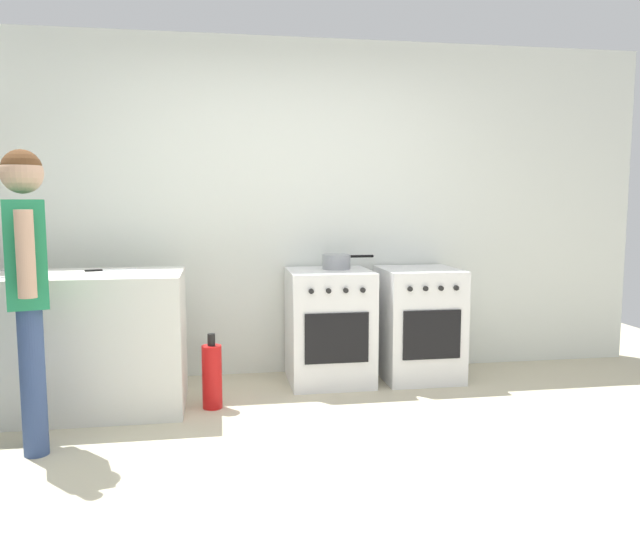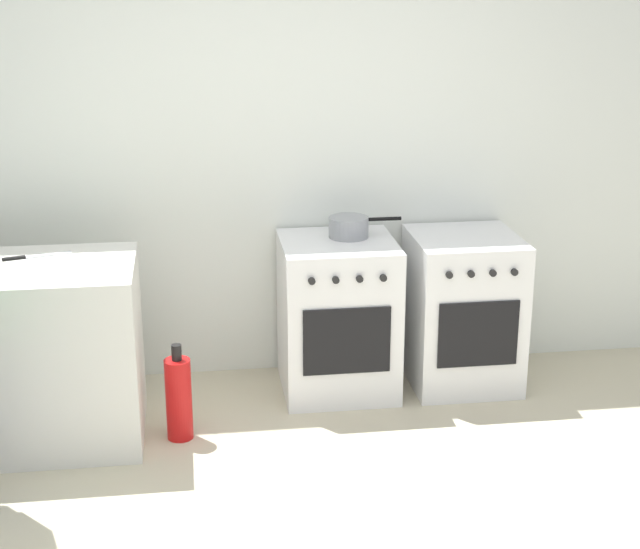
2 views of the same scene
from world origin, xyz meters
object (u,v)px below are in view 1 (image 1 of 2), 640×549
Objects in this scene: pot at (337,262)px; person at (27,274)px; oven_right at (419,323)px; fire_extinguisher at (212,376)px; knife_chef at (13,271)px; knife_carving at (109,270)px; knife_paring at (32,271)px; oven_left at (329,326)px; knife_bread at (8,277)px.

person reaches higher than pot.
oven_right is 1.70× the size of fire_extinguisher.
knife_carving is at bearing -5.28° from knife_chef.
oven_right is 0.52× the size of person.
fire_extinguisher is (-1.57, -0.48, -0.21)m from oven_right.
knife_paring is at bearing 168.96° from fire_extinguisher.
person is (-2.52, -1.02, 0.55)m from oven_right.
knife_carving is at bearing -174.00° from oven_right.
knife_carving reaches higher than oven_left.
oven_right is at bearing 5.36° from knife_paring.
knife_paring is at bearing -170.98° from pot.
knife_chef is at bearing 174.72° from knife_carving.
knife_paring is at bearing 77.47° from knife_bread.
pot is 2.19m from person.
knife_bread is at bearing -177.52° from fire_extinguisher.
fire_extinguisher is (1.21, 0.05, -0.69)m from knife_bread.
knife_bread reaches higher than oven_right.
knife_paring is 0.12× the size of person.
pot is at bearing 9.02° from knife_paring.
fire_extinguisher is at bearing -149.51° from pot.
knife_bread is (-2.78, -0.53, 0.48)m from oven_right.
knife_chef is 0.86× the size of knife_carving.
knife_paring is at bearing -177.63° from knife_carving.
oven_right is 4.20× the size of knife_paring.
oven_left is at bearing 7.21° from knife_paring.
person reaches higher than knife_bread.
pot is at bearing 10.95° from knife_carving.
pot is 0.79× the size of fire_extinguisher.
knife_paring is at bearing -174.64° from oven_right.
oven_left is 2.21m from knife_chef.
person is at bearing -149.85° from pot.
knife_carving is at bearing 2.37° from knife_paring.
oven_left is 2.09m from knife_paring.
pot is 1.21× the size of knife_carving.
person is 3.26× the size of fire_extinguisher.
knife_chef is 1.38× the size of knife_paring.
person reaches higher than knife_carving.
oven_left is 0.70m from oven_right.
fire_extinguisher is (1.28, -0.30, -0.69)m from knife_chef.
knife_bread reaches higher than fire_extinguisher.
knife_carving is (0.61, -0.06, -0.00)m from knife_chef.
oven_right is at bearing 22.08° from person.
knife_chef is at bearing 151.07° from knife_paring.
knife_paring is at bearing 103.92° from person.
oven_left is 2.47× the size of knife_bread.
knife_paring is 0.41× the size of fire_extinguisher.
knife_carving is (-1.61, -0.31, -0.00)m from pot.
person reaches higher than fire_extinguisher.
knife_bread is 0.69× the size of fire_extinguisher.
oven_right is 2.87m from knife_bread.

